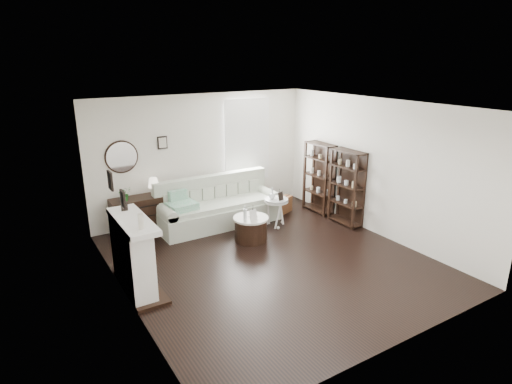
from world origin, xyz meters
TOP-DOWN VIEW (x-y plane):
  - room at (0.73, 2.70)m, footprint 5.50×5.50m
  - fireplace at (-2.32, 0.30)m, footprint 0.50×1.40m
  - shelf_unit_far at (2.33, 1.55)m, footprint 0.30×0.80m
  - shelf_unit_near at (2.33, 0.65)m, footprint 0.30×0.80m
  - sofa at (0.00, 2.08)m, footprint 2.61×0.90m
  - quilt at (-0.85, 1.95)m, footprint 0.60×0.51m
  - suitcase at (1.56, 1.87)m, footprint 0.58×0.38m
  - dresser at (-1.56, 2.47)m, footprint 1.12×0.48m
  - table_lamp at (-1.23, 2.47)m, footprint 0.26×0.26m
  - potted_plant at (-1.84, 2.42)m, footprint 0.27×0.24m
  - drum_table at (0.15, 0.95)m, footprint 0.69×0.69m
  - pedestal_table at (0.98, 1.30)m, footprint 0.50×0.50m
  - eiffel_drum at (0.23, 1.00)m, footprint 0.14×0.14m
  - bottle_drum at (-0.02, 0.87)m, footprint 0.07×0.07m
  - card_frame_drum at (0.10, 0.78)m, footprint 0.16×0.08m
  - eiffel_ped at (1.08, 1.33)m, footprint 0.11×0.11m
  - flask_ped at (0.89, 1.32)m, footprint 0.13×0.13m
  - card_frame_ped at (1.00, 1.17)m, footprint 0.14×0.08m

SIDE VIEW (x-z plane):
  - suitcase at x=1.56m, z-range 0.00..0.37m
  - drum_table at x=0.15m, z-range 0.00..0.48m
  - sofa at x=0.00m, z-range -0.17..0.84m
  - dresser at x=-1.56m, z-range 0.00..0.75m
  - fireplace at x=-2.32m, z-range -0.38..1.46m
  - pedestal_table at x=0.98m, z-range 0.25..0.86m
  - eiffel_drum at x=0.23m, z-range 0.48..0.67m
  - card_frame_drum at x=0.10m, z-range 0.48..0.69m
  - quilt at x=-0.85m, z-range 0.52..0.66m
  - bottle_drum at x=-0.02m, z-range 0.48..0.76m
  - eiffel_ped at x=1.08m, z-range 0.61..0.77m
  - card_frame_ped at x=1.00m, z-range 0.61..0.78m
  - flask_ped at x=0.89m, z-range 0.61..0.85m
  - shelf_unit_far at x=2.33m, z-range 0.00..1.60m
  - shelf_unit_near at x=2.33m, z-range 0.00..1.60m
  - potted_plant at x=-1.84m, z-range 0.75..1.03m
  - table_lamp at x=-1.23m, z-range 0.75..1.11m
  - room at x=0.73m, z-range -1.15..4.35m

